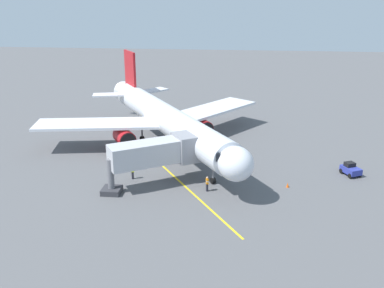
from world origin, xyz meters
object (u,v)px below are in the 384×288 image
at_px(tug_starboard_side, 351,169).
at_px(airplane, 166,119).
at_px(tug_portside, 232,162).
at_px(ground_crew_wing_walker, 133,172).
at_px(safety_cone_nose_left, 288,185).
at_px(baggage_cart_near_nose, 148,122).
at_px(safety_cone_nose_right, 235,167).
at_px(jet_bridge, 160,152).
at_px(ground_crew_marshaller, 207,184).

bearing_deg(tug_starboard_side, airplane, -17.68).
bearing_deg(airplane, tug_portside, 144.62).
xyz_separation_m(ground_crew_wing_walker, safety_cone_nose_left, (-17.61, 0.34, -0.61)).
relative_size(airplane, safety_cone_nose_left, 65.37).
height_order(baggage_cart_near_nose, safety_cone_nose_right, baggage_cart_near_nose).
bearing_deg(tug_starboard_side, safety_cone_nose_left, 29.52).
xyz_separation_m(ground_crew_wing_walker, tug_starboard_side, (-25.28, -4.01, -0.18)).
height_order(airplane, safety_cone_nose_left, airplane).
height_order(jet_bridge, baggage_cart_near_nose, jet_bridge).
xyz_separation_m(jet_bridge, tug_starboard_side, (-21.84, -5.00, -3.06)).
bearing_deg(baggage_cart_near_nose, tug_starboard_side, 148.74).
height_order(ground_crew_marshaller, safety_cone_nose_right, ground_crew_marshaller).
bearing_deg(tug_starboard_side, ground_crew_wing_walker, 9.01).
xyz_separation_m(jet_bridge, tug_portside, (-7.89, -5.79, -3.06)).
distance_m(jet_bridge, ground_crew_marshaller, 6.24).
relative_size(tug_portside, tug_starboard_side, 1.01).
height_order(ground_crew_wing_walker, baggage_cart_near_nose, ground_crew_wing_walker).
xyz_separation_m(airplane, tug_starboard_side, (-23.26, 7.41, -3.30)).
bearing_deg(ground_crew_marshaller, baggage_cart_near_nose, -63.93).
bearing_deg(ground_crew_marshaller, tug_portside, -109.43).
distance_m(ground_crew_wing_walker, baggage_cart_near_nose, 21.06).
height_order(baggage_cart_near_nose, safety_cone_nose_left, baggage_cart_near_nose).
bearing_deg(airplane, baggage_cart_near_nose, -64.26).
height_order(jet_bridge, ground_crew_marshaller, jet_bridge).
bearing_deg(airplane, safety_cone_nose_left, 142.96).
xyz_separation_m(ground_crew_marshaller, baggage_cart_near_nose, (11.37, -23.24, -0.23)).
relative_size(tug_starboard_side, safety_cone_nose_right, 4.95).
bearing_deg(jet_bridge, airplane, -83.45).
bearing_deg(safety_cone_nose_right, jet_bridge, 32.77).
xyz_separation_m(tug_portside, safety_cone_nose_right, (-0.35, 0.48, -0.43)).
relative_size(ground_crew_wing_walker, safety_cone_nose_right, 3.11).
xyz_separation_m(ground_crew_wing_walker, tug_portside, (-11.34, -4.80, -0.18)).
height_order(baggage_cart_near_nose, tug_starboard_side, tug_starboard_side).
relative_size(ground_crew_marshaller, tug_portside, 0.62).
bearing_deg(baggage_cart_near_nose, ground_crew_wing_walker, 96.96).
distance_m(tug_starboard_side, safety_cone_nose_right, 13.60).
height_order(baggage_cart_near_nose, tug_portside, tug_portside).
bearing_deg(jet_bridge, tug_starboard_side, -167.11).
distance_m(jet_bridge, safety_cone_nose_left, 14.60).
bearing_deg(ground_crew_marshaller, tug_starboard_side, -158.92).
bearing_deg(ground_crew_wing_walker, safety_cone_nose_right, -159.72).
height_order(airplane, ground_crew_marshaller, airplane).
height_order(ground_crew_marshaller, tug_portside, ground_crew_marshaller).
distance_m(airplane, tug_starboard_side, 24.64).
xyz_separation_m(airplane, ground_crew_wing_walker, (2.02, 11.42, -3.12)).
relative_size(ground_crew_marshaller, tug_starboard_side, 0.63).
bearing_deg(tug_portside, jet_bridge, 36.27).
relative_size(ground_crew_marshaller, baggage_cart_near_nose, 0.61).
height_order(tug_starboard_side, safety_cone_nose_right, tug_starboard_side).
height_order(airplane, tug_portside, airplane).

